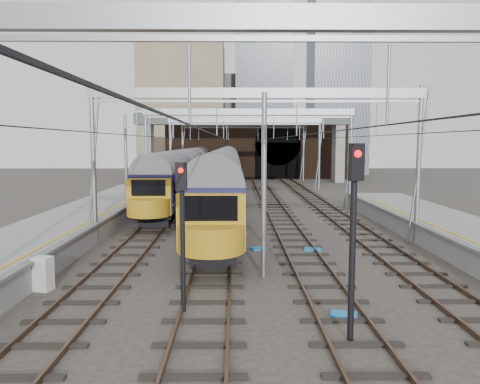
{
  "coord_description": "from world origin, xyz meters",
  "views": [
    {
      "loc": [
        -1.08,
        -15.55,
        5.14
      ],
      "look_at": [
        -0.81,
        10.49,
        2.4
      ],
      "focal_mm": 35.0,
      "sensor_mm": 36.0,
      "label": 1
    }
  ],
  "objects_px": {
    "signal_near_left": "(182,218)",
    "relay_cabinet": "(43,274)",
    "train_main": "(226,169)",
    "train_second": "(188,169)",
    "signal_near_centre": "(354,219)"
  },
  "relations": [
    {
      "from": "train_second",
      "to": "signal_near_left",
      "type": "bearing_deg",
      "value": -84.61
    },
    {
      "from": "train_second",
      "to": "relay_cabinet",
      "type": "xyz_separation_m",
      "value": [
        -1.8,
        -33.14,
        -1.78
      ]
    },
    {
      "from": "train_main",
      "to": "relay_cabinet",
      "type": "xyz_separation_m",
      "value": [
        -5.8,
        -33.15,
        -1.85
      ]
    },
    {
      "from": "train_second",
      "to": "signal_near_left",
      "type": "distance_m",
      "value": 35.45
    },
    {
      "from": "signal_near_left",
      "to": "relay_cabinet",
      "type": "bearing_deg",
      "value": 163.14
    },
    {
      "from": "train_second",
      "to": "signal_near_centre",
      "type": "height_order",
      "value": "signal_near_centre"
    },
    {
      "from": "train_main",
      "to": "relay_cabinet",
      "type": "relative_size",
      "value": 52.9
    },
    {
      "from": "signal_near_centre",
      "to": "signal_near_left",
      "type": "bearing_deg",
      "value": 138.92
    },
    {
      "from": "signal_near_left",
      "to": "signal_near_centre",
      "type": "bearing_deg",
      "value": -19.12
    },
    {
      "from": "train_main",
      "to": "relay_cabinet",
      "type": "distance_m",
      "value": 33.71
    },
    {
      "from": "train_main",
      "to": "signal_near_left",
      "type": "height_order",
      "value": "train_main"
    },
    {
      "from": "train_main",
      "to": "train_second",
      "type": "bearing_deg",
      "value": -179.76
    },
    {
      "from": "train_second",
      "to": "signal_near_left",
      "type": "height_order",
      "value": "signal_near_left"
    },
    {
      "from": "train_main",
      "to": "signal_near_left",
      "type": "relative_size",
      "value": 13.84
    },
    {
      "from": "signal_near_left",
      "to": "signal_near_centre",
      "type": "xyz_separation_m",
      "value": [
        4.59,
        -2.14,
        0.3
      ]
    }
  ]
}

